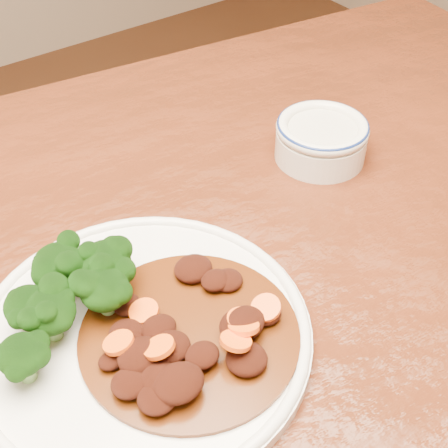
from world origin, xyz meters
TOP-DOWN VIEW (x-y plane):
  - dining_table at (-0.00, 0.00)m, footprint 1.61×1.09m
  - dinner_plate at (-0.01, -0.04)m, footprint 0.30×0.30m
  - broccoli_florets at (-0.05, 0.01)m, footprint 0.15×0.12m
  - mince_stew at (0.01, -0.08)m, footprint 0.20×0.20m
  - dip_bowl at (0.31, 0.07)m, footprint 0.11×0.11m

SIDE VIEW (x-z plane):
  - dining_table at x=0.00m, z-range 0.30..1.05m
  - dinner_plate at x=-0.01m, z-range 0.75..0.77m
  - mince_stew at x=0.01m, z-range 0.76..0.79m
  - dip_bowl at x=0.31m, z-range 0.75..0.80m
  - broccoli_florets at x=-0.05m, z-range 0.77..0.82m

